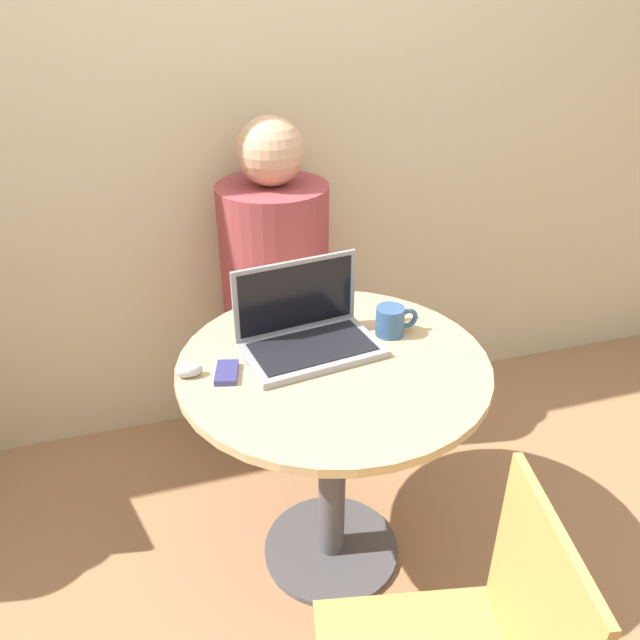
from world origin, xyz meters
TOP-DOWN VIEW (x-y plane):
  - ground_plane at (0.00, 0.00)m, footprint 12.00×12.00m
  - back_wall at (0.00, 0.86)m, footprint 7.00×0.05m
  - round_table at (0.00, 0.00)m, footprint 0.83×0.83m
  - laptop at (-0.05, 0.09)m, footprint 0.39×0.27m
  - cell_phone at (-0.28, 0.01)m, footprint 0.08×0.11m
  - computer_mouse at (-0.37, 0.04)m, footprint 0.07×0.04m
  - coffee_cup at (0.20, 0.09)m, footprint 0.13×0.08m
  - person_seated at (-0.00, 0.72)m, footprint 0.41×0.60m

SIDE VIEW (x-z plane):
  - ground_plane at x=0.00m, z-range 0.00..0.00m
  - person_seated at x=0.00m, z-range -0.11..1.13m
  - round_table at x=0.00m, z-range 0.19..0.92m
  - cell_phone at x=-0.28m, z-range 0.73..0.75m
  - computer_mouse at x=-0.37m, z-range 0.73..0.77m
  - coffee_cup at x=0.20m, z-range 0.73..0.82m
  - laptop at x=-0.05m, z-range 0.67..0.90m
  - back_wall at x=0.00m, z-range 0.00..2.60m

